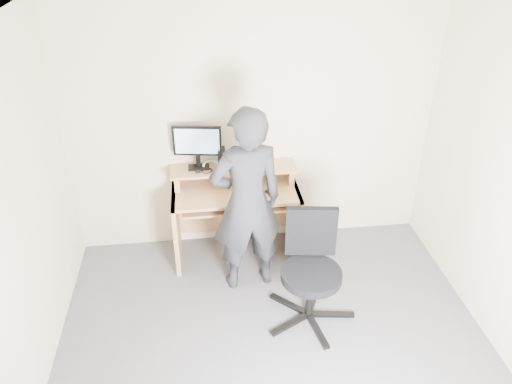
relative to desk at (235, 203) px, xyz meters
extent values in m
plane|color=#59585D|center=(0.20, -1.53, -0.55)|extent=(3.50, 3.50, 0.00)
cube|color=beige|center=(0.20, 0.22, 0.70)|extent=(3.50, 0.02, 2.50)
cube|color=white|center=(0.20, -1.53, 1.95)|extent=(3.50, 3.50, 0.02)
cube|color=tan|center=(-0.58, -0.08, -0.17)|extent=(0.04, 0.60, 0.75)
cube|color=tan|center=(0.58, -0.08, -0.17)|extent=(0.04, 0.60, 0.75)
cube|color=tan|center=(0.00, -0.08, 0.19)|extent=(1.20, 0.60, 0.03)
cube|color=tan|center=(0.00, -0.16, 0.09)|extent=(1.02, 0.38, 0.02)
cube|color=tan|center=(-0.54, 0.07, 0.28)|extent=(0.05, 0.28, 0.15)
cube|color=tan|center=(0.54, 0.07, 0.28)|extent=(0.05, 0.28, 0.15)
cube|color=tan|center=(0.00, 0.07, 0.35)|extent=(1.20, 0.30, 0.02)
cube|color=tan|center=(0.00, 0.21, -0.12)|extent=(1.20, 0.03, 0.65)
cube|color=black|center=(-0.33, 0.10, 0.37)|extent=(0.20, 0.13, 0.01)
cube|color=black|center=(-0.33, 0.12, 0.44)|extent=(0.05, 0.04, 0.13)
cube|color=black|center=(-0.33, 0.10, 0.65)|extent=(0.45, 0.10, 0.29)
cube|color=#93C6FF|center=(-0.33, 0.08, 0.65)|extent=(0.40, 0.07, 0.24)
cube|color=black|center=(-0.11, 0.08, 0.46)|extent=(0.07, 0.13, 0.20)
cylinder|color=silver|center=(0.02, 0.06, 0.46)|extent=(0.10, 0.10, 0.19)
cube|color=black|center=(0.16, 0.01, 0.37)|extent=(0.11, 0.14, 0.01)
cube|color=black|center=(-0.34, 0.01, 0.38)|extent=(0.05, 0.05, 0.03)
torus|color=silver|center=(-0.21, 0.11, 0.37)|extent=(0.18, 0.17, 0.06)
cube|color=black|center=(0.05, -0.17, 0.12)|extent=(0.47, 0.20, 0.03)
ellipsoid|color=black|center=(0.31, -0.18, 0.22)|extent=(0.11, 0.09, 0.04)
cube|color=black|center=(0.73, -1.08, -0.51)|extent=(0.39, 0.10, 0.03)
cube|color=black|center=(0.62, -0.87, -0.51)|extent=(0.21, 0.37, 0.03)
cube|color=black|center=(0.39, -0.92, -0.51)|extent=(0.31, 0.30, 0.03)
cube|color=black|center=(0.35, -1.15, -0.51)|extent=(0.36, 0.22, 0.03)
cube|color=black|center=(0.57, -1.25, -0.51)|extent=(0.12, 0.39, 0.03)
cylinder|color=black|center=(0.53, -1.06, -0.30)|extent=(0.06, 0.06, 0.40)
cylinder|color=black|center=(0.53, -1.06, -0.07)|extent=(0.50, 0.50, 0.07)
cube|color=black|center=(0.56, -0.84, 0.21)|extent=(0.43, 0.12, 0.45)
imported|color=black|center=(0.06, -0.51, 0.33)|extent=(0.70, 0.52, 1.75)
camera|label=1|loc=(-0.30, -4.12, 2.59)|focal=35.00mm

